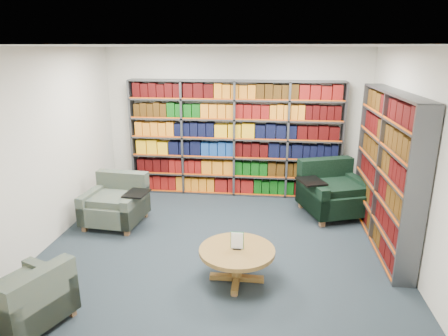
# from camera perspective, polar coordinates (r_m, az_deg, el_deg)

# --- Properties ---
(room_shell) EXTENTS (5.02, 5.02, 2.82)m
(room_shell) POSITION_cam_1_polar(r_m,az_deg,el_deg) (5.31, -0.76, 1.76)
(room_shell) COLOR black
(room_shell) RESTS_ON ground
(bookshelf_back) EXTENTS (4.00, 0.28, 2.20)m
(bookshelf_back) POSITION_cam_1_polar(r_m,az_deg,el_deg) (7.65, 1.53, 4.10)
(bookshelf_back) COLOR #47494F
(bookshelf_back) RESTS_ON ground
(bookshelf_right) EXTENTS (0.28, 2.50, 2.20)m
(bookshelf_right) POSITION_cam_1_polar(r_m,az_deg,el_deg) (6.16, 22.17, -0.30)
(bookshelf_right) COLOR #47494F
(bookshelf_right) RESTS_ON ground
(chair_teal_left) EXTENTS (1.07, 0.95, 0.80)m
(chair_teal_left) POSITION_cam_1_polar(r_m,az_deg,el_deg) (6.82, -14.99, -4.93)
(chair_teal_left) COLOR #0D2336
(chair_teal_left) RESTS_ON ground
(chair_green_right) EXTENTS (1.32, 1.27, 0.90)m
(chair_green_right) POSITION_cam_1_polar(r_m,az_deg,el_deg) (7.20, 15.08, -3.41)
(chair_green_right) COLOR black
(chair_green_right) RESTS_ON ground
(chair_teal_front) EXTENTS (1.00, 1.03, 0.70)m
(chair_teal_front) POSITION_cam_1_polar(r_m,az_deg,el_deg) (4.75, -26.12, -16.81)
(chair_teal_front) COLOR #0D2336
(chair_teal_front) RESTS_ON ground
(coffee_table) EXTENTS (0.93, 0.93, 0.65)m
(coffee_table) POSITION_cam_1_polar(r_m,az_deg,el_deg) (4.98, 1.86, -12.40)
(coffee_table) COLOR olive
(coffee_table) RESTS_ON ground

